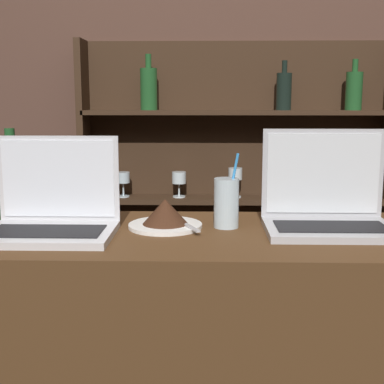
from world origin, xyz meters
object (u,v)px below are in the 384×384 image
at_px(water_glass, 226,203).
at_px(wine_bottle_green, 13,186).
at_px(laptop_far, 327,207).
at_px(laptop_near, 52,213).
at_px(cake_plate, 165,215).

xyz_separation_m(water_glass, wine_bottle_green, (-0.59, 0.06, 0.03)).
relative_size(laptop_far, wine_bottle_green, 1.26).
height_order(laptop_far, wine_bottle_green, same).
distance_m(laptop_near, wine_bottle_green, 0.21).
xyz_separation_m(laptop_far, water_glass, (-0.26, 0.01, 0.01)).
height_order(cake_plate, wine_bottle_green, wine_bottle_green).
relative_size(laptop_near, laptop_far, 0.98).
bearing_deg(water_glass, wine_bottle_green, 174.12).
relative_size(cake_plate, water_glass, 0.99).
bearing_deg(laptop_near, water_glass, 10.06).
height_order(water_glass, wine_bottle_green, wine_bottle_green).
distance_m(laptop_near, cake_plate, 0.29).
bearing_deg(water_glass, cake_plate, -177.21).
bearing_deg(cake_plate, water_glass, 2.79).
bearing_deg(water_glass, laptop_far, -2.99).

